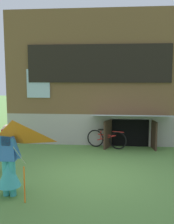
% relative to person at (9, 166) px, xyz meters
% --- Properties ---
extents(ground_plane, '(60.00, 60.00, 0.00)m').
position_rel_person_xyz_m(ground_plane, '(1.77, 1.59, -0.68)').
color(ground_plane, '#56843D').
extents(log_house, '(7.27, 6.47, 5.18)m').
position_rel_person_xyz_m(log_house, '(1.77, 7.26, 1.91)').
color(log_house, '#9E998E').
rests_on(log_house, ground_plane).
extents(person, '(0.61, 0.52, 1.62)m').
position_rel_person_xyz_m(person, '(0.00, 0.00, 0.00)').
color(person, teal).
rests_on(person, ground_plane).
extents(kite, '(1.06, 1.11, 1.69)m').
position_rel_person_xyz_m(kite, '(0.36, -0.61, 0.66)').
color(kite, orange).
rests_on(kite, ground_plane).
extents(bicycle_red, '(1.49, 0.52, 0.71)m').
position_rel_person_xyz_m(bicycle_red, '(2.09, 4.24, -0.34)').
color(bicycle_red, black).
rests_on(bicycle_red, ground_plane).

